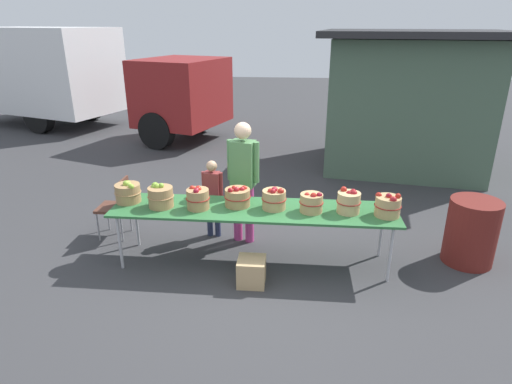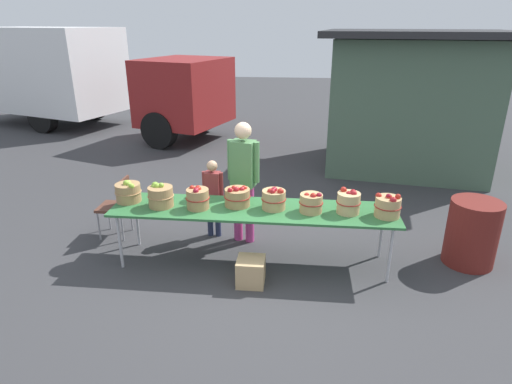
% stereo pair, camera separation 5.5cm
% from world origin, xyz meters
% --- Properties ---
extents(ground_plane, '(40.00, 40.00, 0.00)m').
position_xyz_m(ground_plane, '(0.00, 0.00, 0.00)').
color(ground_plane, '#38383A').
extents(market_table, '(3.50, 0.76, 0.75)m').
position_xyz_m(market_table, '(0.00, 0.00, 0.72)').
color(market_table, '#2D6B38').
rests_on(market_table, ground).
extents(apple_basket_green_0, '(0.33, 0.33, 0.29)m').
position_xyz_m(apple_basket_green_0, '(-1.61, 0.07, 0.88)').
color(apple_basket_green_0, '#A87F51').
rests_on(apple_basket_green_0, market_table).
extents(apple_basket_green_1, '(0.32, 0.32, 0.31)m').
position_xyz_m(apple_basket_green_1, '(-1.15, -0.04, 0.89)').
color(apple_basket_green_1, '#A87F51').
rests_on(apple_basket_green_1, market_table).
extents(apple_basket_red_0, '(0.29, 0.29, 0.29)m').
position_xyz_m(apple_basket_red_0, '(-0.68, -0.06, 0.89)').
color(apple_basket_red_0, '#A87F51').
rests_on(apple_basket_red_0, market_table).
extents(apple_basket_red_1, '(0.33, 0.33, 0.27)m').
position_xyz_m(apple_basket_red_1, '(-0.21, 0.07, 0.87)').
color(apple_basket_red_1, '#A87F51').
rests_on(apple_basket_red_1, market_table).
extents(apple_basket_red_2, '(0.31, 0.31, 0.29)m').
position_xyz_m(apple_basket_red_2, '(0.25, 0.02, 0.88)').
color(apple_basket_red_2, tan).
rests_on(apple_basket_red_2, market_table).
extents(apple_basket_red_3, '(0.29, 0.29, 0.27)m').
position_xyz_m(apple_basket_red_3, '(0.70, -0.03, 0.87)').
color(apple_basket_red_3, tan).
rests_on(apple_basket_red_3, market_table).
extents(apple_basket_red_4, '(0.29, 0.29, 0.30)m').
position_xyz_m(apple_basket_red_4, '(1.14, -0.01, 0.89)').
color(apple_basket_red_4, tan).
rests_on(apple_basket_red_4, market_table).
extents(apple_basket_red_5, '(0.31, 0.31, 0.29)m').
position_xyz_m(apple_basket_red_5, '(1.59, -0.07, 0.88)').
color(apple_basket_red_5, tan).
rests_on(apple_basket_red_5, market_table).
extents(vendor_adult, '(0.44, 0.29, 1.69)m').
position_xyz_m(vendor_adult, '(-0.20, 0.58, 1.00)').
color(vendor_adult, '#CC3F8C').
rests_on(vendor_adult, ground).
extents(child_customer, '(0.30, 0.16, 1.13)m').
position_xyz_m(child_customer, '(-0.64, 0.69, 0.67)').
color(child_customer, '#262D4C').
rests_on(child_customer, ground).
extents(box_truck, '(7.98, 4.52, 2.75)m').
position_xyz_m(box_truck, '(-5.80, 7.15, 1.49)').
color(box_truck, white).
rests_on(box_truck, ground).
extents(food_kiosk, '(3.91, 3.41, 2.74)m').
position_xyz_m(food_kiosk, '(2.73, 4.29, 1.38)').
color(food_kiosk, '#47604C').
rests_on(food_kiosk, ground).
extents(folding_chair, '(0.40, 0.40, 0.86)m').
position_xyz_m(folding_chair, '(-1.99, 0.55, 0.51)').
color(folding_chair, brown).
rests_on(folding_chair, ground).
extents(trash_barrel, '(0.62, 0.62, 0.85)m').
position_xyz_m(trash_barrel, '(2.73, 0.27, 0.42)').
color(trash_barrel, maroon).
rests_on(trash_barrel, ground).
extents(produce_crate, '(0.32, 0.32, 0.32)m').
position_xyz_m(produce_crate, '(0.02, -0.50, 0.16)').
color(produce_crate, tan).
rests_on(produce_crate, ground).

